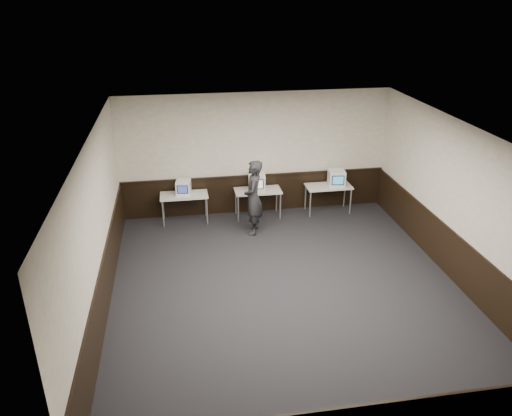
{
  "coord_description": "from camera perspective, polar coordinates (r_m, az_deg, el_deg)",
  "views": [
    {
      "loc": [
        -1.98,
        -8.2,
        5.6
      ],
      "look_at": [
        -0.38,
        1.6,
        1.15
      ],
      "focal_mm": 35.0,
      "sensor_mm": 36.0,
      "label": 1
    }
  ],
  "objects": [
    {
      "name": "floor",
      "position": [
        10.13,
        3.62,
        -9.49
      ],
      "size": [
        8.0,
        8.0,
        0.0
      ],
      "primitive_type": "plane",
      "color": "black",
      "rests_on": "ground"
    },
    {
      "name": "ceiling",
      "position": [
        8.77,
        4.16,
        8.19
      ],
      "size": [
        8.0,
        8.0,
        0.0
      ],
      "primitive_type": "plane",
      "rotation": [
        3.14,
        0.0,
        0.0
      ],
      "color": "white",
      "rests_on": "back_wall"
    },
    {
      "name": "back_wall",
      "position": [
        12.99,
        -0.07,
        6.2
      ],
      "size": [
        7.0,
        0.0,
        7.0
      ],
      "primitive_type": "plane",
      "rotation": [
        1.57,
        0.0,
        0.0
      ],
      "color": "beige",
      "rests_on": "ground"
    },
    {
      "name": "front_wall",
      "position": [
        6.13,
        12.6,
        -17.3
      ],
      "size": [
        7.0,
        0.0,
        7.0
      ],
      "primitive_type": "plane",
      "rotation": [
        -1.57,
        0.0,
        0.0
      ],
      "color": "beige",
      "rests_on": "ground"
    },
    {
      "name": "left_wall",
      "position": [
        9.25,
        -17.79,
        -2.73
      ],
      "size": [
        0.0,
        8.0,
        8.0
      ],
      "primitive_type": "plane",
      "rotation": [
        1.57,
        0.0,
        1.57
      ],
      "color": "beige",
      "rests_on": "ground"
    },
    {
      "name": "right_wall",
      "position": [
        10.65,
        22.56,
        0.12
      ],
      "size": [
        0.0,
        8.0,
        8.0
      ],
      "primitive_type": "plane",
      "rotation": [
        1.57,
        0.0,
        -1.57
      ],
      "color": "beige",
      "rests_on": "ground"
    },
    {
      "name": "wainscot_back",
      "position": [
        13.35,
        -0.06,
        1.68
      ],
      "size": [
        6.98,
        0.04,
        1.0
      ],
      "primitive_type": "cube",
      "color": "black",
      "rests_on": "back_wall"
    },
    {
      "name": "wainscot_left",
      "position": [
        9.77,
        -16.86,
        -8.5
      ],
      "size": [
        0.04,
        7.98,
        1.0
      ],
      "primitive_type": "cube",
      "color": "black",
      "rests_on": "left_wall"
    },
    {
      "name": "wainscot_right",
      "position": [
        11.1,
        21.58,
        -5.09
      ],
      "size": [
        0.04,
        7.98,
        1.0
      ],
      "primitive_type": "cube",
      "color": "black",
      "rests_on": "right_wall"
    },
    {
      "name": "wainscot_rail",
      "position": [
        13.15,
        -0.04,
        3.74
      ],
      "size": [
        6.98,
        0.06,
        0.04
      ],
      "primitive_type": "cube",
      "color": "black",
      "rests_on": "wainscot_back"
    },
    {
      "name": "desk_left",
      "position": [
        12.79,
        -8.22,
        1.24
      ],
      "size": [
        1.2,
        0.6,
        0.75
      ],
      "color": "silver",
      "rests_on": "ground"
    },
    {
      "name": "desk_center",
      "position": [
        12.94,
        0.21,
        1.78
      ],
      "size": [
        1.2,
        0.6,
        0.75
      ],
      "color": "silver",
      "rests_on": "ground"
    },
    {
      "name": "desk_right",
      "position": [
        13.36,
        8.28,
        2.26
      ],
      "size": [
        1.2,
        0.6,
        0.75
      ],
      "color": "silver",
      "rests_on": "ground"
    },
    {
      "name": "emac_left",
      "position": [
        12.72,
        -8.3,
        2.34
      ],
      "size": [
        0.41,
        0.43,
        0.36
      ],
      "rotation": [
        0.0,
        0.0,
        -0.14
      ],
      "color": "white",
      "rests_on": "desk_left"
    },
    {
      "name": "emac_center",
      "position": [
        12.86,
        0.1,
        3.01
      ],
      "size": [
        0.49,
        0.51,
        0.43
      ],
      "rotation": [
        0.0,
        0.0,
        -0.13
      ],
      "color": "white",
      "rests_on": "desk_center"
    },
    {
      "name": "emac_right",
      "position": [
        13.3,
        9.19,
        3.4
      ],
      "size": [
        0.48,
        0.5,
        0.43
      ],
      "rotation": [
        0.0,
        0.0,
        -0.14
      ],
      "color": "white",
      "rests_on": "desk_right"
    },
    {
      "name": "person",
      "position": [
        11.98,
        -0.3,
        1.2
      ],
      "size": [
        0.59,
        0.76,
        1.86
      ],
      "primitive_type": "imported",
      "rotation": [
        0.0,
        0.0,
        -1.8
      ],
      "color": "black",
      "rests_on": "ground"
    }
  ]
}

